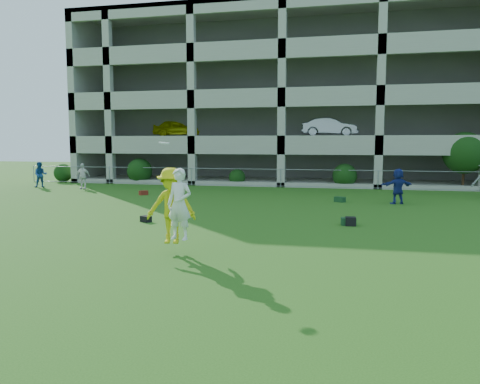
% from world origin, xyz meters
% --- Properties ---
extents(ground, '(100.00, 100.00, 0.00)m').
position_xyz_m(ground, '(0.00, 0.00, 0.00)').
color(ground, '#235114').
rests_on(ground, ground).
extents(bystander_a, '(0.99, 0.93, 1.63)m').
position_xyz_m(bystander_a, '(-14.98, 15.58, 0.82)').
color(bystander_a, navy).
rests_on(bystander_a, ground).
extents(bystander_b, '(0.97, 0.54, 1.57)m').
position_xyz_m(bystander_b, '(-11.84, 15.32, 0.79)').
color(bystander_b, silver).
rests_on(bystander_b, ground).
extents(bystander_d, '(1.62, 1.04, 1.67)m').
position_xyz_m(bystander_d, '(6.45, 12.24, 0.83)').
color(bystander_d, navy).
rests_on(bystander_d, ground).
extents(bag_black_b, '(0.47, 0.41, 0.22)m').
position_xyz_m(bag_black_b, '(-3.03, 4.98, 0.11)').
color(bag_black_b, black).
rests_on(bag_black_b, ground).
extents(bag_green_c, '(0.54, 0.41, 0.26)m').
position_xyz_m(bag_green_c, '(4.17, 5.93, 0.13)').
color(bag_green_c, '#13351C').
rests_on(bag_green_c, ground).
extents(crate_d, '(0.37, 0.37, 0.30)m').
position_xyz_m(crate_d, '(4.24, 5.86, 0.15)').
color(crate_d, black).
rests_on(crate_d, ground).
extents(bag_red_f, '(0.50, 0.52, 0.24)m').
position_xyz_m(bag_red_f, '(-6.76, 13.03, 0.12)').
color(bag_red_f, '#611110').
rests_on(bag_red_f, ground).
extents(bag_green_g, '(0.58, 0.52, 0.25)m').
position_xyz_m(bag_green_g, '(3.80, 12.33, 0.12)').
color(bag_green_g, '#153B18').
rests_on(bag_green_g, ground).
extents(frisbee_contest, '(1.46, 1.26, 2.65)m').
position_xyz_m(frisbee_contest, '(-0.30, 0.59, 1.28)').
color(frisbee_contest, '#CEC612').
rests_on(frisbee_contest, ground).
extents(parking_garage, '(30.00, 14.00, 12.00)m').
position_xyz_m(parking_garage, '(-0.01, 27.70, 6.01)').
color(parking_garage, '#9E998C').
rests_on(parking_garage, ground).
extents(fence, '(36.06, 0.06, 1.20)m').
position_xyz_m(fence, '(0.00, 19.00, 0.61)').
color(fence, gray).
rests_on(fence, ground).
extents(shrub_row, '(34.38, 2.52, 3.50)m').
position_xyz_m(shrub_row, '(4.59, 19.70, 1.51)').
color(shrub_row, '#163D11').
rests_on(shrub_row, ground).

